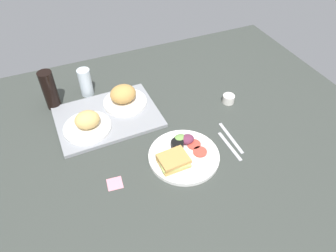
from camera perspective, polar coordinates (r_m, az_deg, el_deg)
ground_plane at (r=133.20cm, az=-0.29°, el=-2.76°), size 190.00×150.00×3.00cm
serving_tray at (r=143.49cm, az=-11.00°, el=1.67°), size 45.76×34.04×1.60cm
bread_plate_near at (r=136.43cm, az=-14.55°, el=0.49°), size 20.40×20.40×8.65cm
bread_plate_far at (r=145.92cm, az=-8.10°, el=5.29°), size 20.19×20.19×9.60cm
plate_with_salad at (r=123.99cm, az=2.58°, el=-5.21°), size 28.32×28.32×5.40cm
drinking_glass at (r=156.13cm, az=-14.87°, el=7.74°), size 6.11×6.11×13.88cm
soda_bottle at (r=151.49cm, az=-20.85°, el=6.15°), size 6.40×6.40×19.05cm
espresso_cup at (r=151.55cm, az=11.02°, el=4.90°), size 5.60×5.60×4.00cm
fork at (r=131.37cm, az=11.22°, el=-3.60°), size 1.62×17.02×0.50cm
knife at (r=134.87cm, az=11.43°, el=-2.08°), size 1.84×19.03×0.50cm
sticky_note at (r=118.83cm, az=-9.71°, el=-10.33°), size 6.14×6.14×0.12cm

